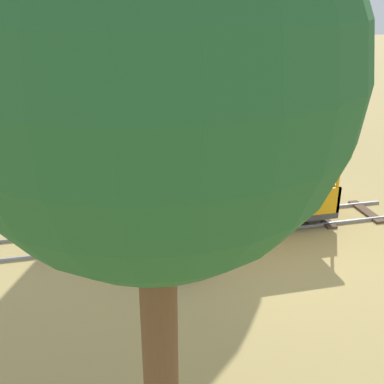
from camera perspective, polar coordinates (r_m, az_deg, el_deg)
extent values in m
plane|color=#A38C51|center=(6.23, 2.63, -4.45)|extent=(60.00, 60.00, 0.00)
cube|color=gray|center=(5.95, 0.77, -5.57)|extent=(0.03, 5.70, 0.04)
cube|color=gray|center=(6.37, -0.28, -3.59)|extent=(0.03, 5.70, 0.04)
cube|color=#4C3828|center=(7.11, 20.19, -2.21)|extent=(0.72, 0.14, 0.03)
cube|color=#4C3828|center=(6.76, 15.10, -2.85)|extent=(0.72, 0.14, 0.03)
cube|color=#4C3828|center=(6.47, 9.49, -3.54)|extent=(0.72, 0.14, 0.03)
cube|color=#4C3828|center=(6.24, 3.42, -4.24)|extent=(0.72, 0.14, 0.03)
cube|color=#4C3828|center=(6.09, -3.04, -4.93)|extent=(0.72, 0.14, 0.03)
cube|color=#4C3828|center=(6.03, -9.75, -5.58)|extent=(0.72, 0.14, 0.03)
cube|color=#4C3828|center=(6.04, -16.53, -6.16)|extent=(0.72, 0.14, 0.03)
cube|color=#1E472D|center=(5.94, -8.73, -3.81)|extent=(0.60, 1.40, 0.10)
cylinder|color=#1E472D|center=(5.79, -10.90, -0.88)|extent=(0.44, 0.85, 0.44)
cylinder|color=#B7932D|center=(5.80, -15.09, -1.25)|extent=(0.37, 0.02, 0.37)
cylinder|color=#1E472D|center=(5.65, -14.19, 2.41)|extent=(0.12, 0.12, 0.32)
sphere|color=#B7932D|center=(5.69, -10.59, 1.66)|extent=(0.16, 0.16, 0.16)
cube|color=#1E472D|center=(5.86, -4.29, -0.52)|extent=(0.60, 0.45, 0.55)
cube|color=black|center=(5.75, -4.37, 2.19)|extent=(0.68, 0.53, 0.04)
sphere|color=#F2EAB2|center=(5.70, -15.65, 1.12)|extent=(0.10, 0.10, 0.10)
cylinder|color=#2D2D2D|center=(5.72, -12.01, -5.26)|extent=(0.05, 0.32, 0.32)
cylinder|color=#2D2D2D|center=(6.16, -12.17, -3.22)|extent=(0.05, 0.32, 0.32)
cylinder|color=#2D2D2D|center=(5.76, -5.04, -4.61)|extent=(0.05, 0.32, 0.32)
cylinder|color=#2D2D2D|center=(6.19, -5.70, -2.63)|extent=(0.05, 0.32, 0.32)
cube|color=#3F3F3F|center=(6.34, 8.18, -2.36)|extent=(0.68, 1.90, 0.08)
cube|color=orange|center=(5.98, 9.38, -1.74)|extent=(0.04, 1.90, 0.35)
cube|color=orange|center=(6.53, 7.28, 0.50)|extent=(0.04, 1.90, 0.35)
cube|color=orange|center=(5.99, -0.05, -1.38)|extent=(0.68, 0.04, 0.35)
cube|color=orange|center=(6.63, 15.80, 0.17)|extent=(0.68, 0.04, 0.35)
cylinder|color=orange|center=(5.64, 0.97, -0.73)|extent=(0.04, 0.04, 0.75)
cylinder|color=orange|center=(6.20, -0.44, 1.47)|extent=(0.04, 0.04, 0.75)
cylinder|color=orange|center=(6.30, 17.06, 0.78)|extent=(0.04, 0.04, 0.75)
cylinder|color=orange|center=(6.80, 14.53, 2.67)|extent=(0.04, 0.04, 0.75)
cube|color=orange|center=(6.04, 8.59, 4.63)|extent=(0.78, 2.00, 0.04)
cube|color=olive|center=(6.48, 12.66, -0.59)|extent=(0.52, 0.20, 0.24)
cube|color=olive|center=(6.27, 8.26, -1.03)|extent=(0.52, 0.20, 0.24)
cube|color=olive|center=(6.11, 3.58, -1.50)|extent=(0.52, 0.20, 0.24)
cylinder|color=#262626|center=(5.94, 2.98, -4.13)|extent=(0.04, 0.24, 0.24)
cylinder|color=#262626|center=(6.36, 1.78, -2.24)|extent=(0.04, 0.24, 0.24)
cylinder|color=#262626|center=(6.41, 14.50, -2.78)|extent=(0.04, 0.24, 0.24)
cylinder|color=#262626|center=(6.80, 12.68, -1.11)|extent=(0.04, 0.24, 0.24)
cylinder|color=#282D47|center=(4.98, -0.18, -6.55)|extent=(0.12, 0.12, 0.80)
cylinder|color=#282D47|center=(5.13, -0.63, -5.60)|extent=(0.12, 0.12, 0.80)
cylinder|color=#2D4C99|center=(4.77, -0.43, 1.08)|extent=(0.30, 0.30, 0.55)
sphere|color=beige|center=(4.64, -0.44, 5.51)|extent=(0.22, 0.22, 0.22)
cylinder|color=black|center=(4.61, -0.45, 7.06)|extent=(0.20, 0.20, 0.06)
cube|color=brown|center=(8.69, 4.43, 6.38)|extent=(1.32, 0.45, 0.06)
cube|color=brown|center=(8.70, 5.60, 7.72)|extent=(1.30, 0.09, 0.40)
cube|color=#333333|center=(8.24, 5.73, 3.91)|extent=(0.09, 0.32, 0.42)
cube|color=#333333|center=(9.26, 3.20, 6.08)|extent=(0.09, 0.32, 0.42)
cylinder|color=brown|center=(2.85, -3.82, -19.17)|extent=(0.20, 0.20, 1.85)
sphere|color=#235B2D|center=(2.15, -4.91, 13.93)|extent=(1.85, 1.85, 1.85)
cylinder|color=brown|center=(8.88, 4.17, 12.19)|extent=(0.24, 0.24, 2.49)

